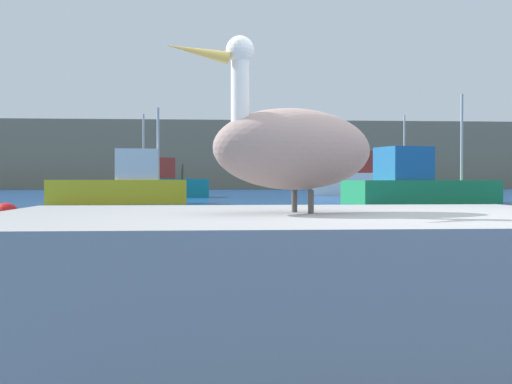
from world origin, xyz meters
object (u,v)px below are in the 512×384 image
object	(u,v)px
fishing_boat_white	(368,180)
fishing_boat_teal	(166,184)
fishing_boat_green	(418,185)
pelican	(293,146)
mooring_buoy	(6,217)
fishing_boat_yellow	(122,185)

from	to	relation	value
fishing_boat_white	fishing_boat_teal	world-z (taller)	fishing_boat_white
fishing_boat_green	fishing_boat_teal	xyz separation A→B (m)	(-11.74, 10.91, -0.01)
pelican	mooring_buoy	bearing A→B (deg)	-91.33
fishing_boat_green	fishing_boat_teal	bearing A→B (deg)	121.69
fishing_boat_yellow	mooring_buoy	size ratio (longest dim) A/B	10.40
mooring_buoy	fishing_boat_white	bearing A→B (deg)	63.13
pelican	fishing_boat_teal	distance (m)	35.33
fishing_boat_white	fishing_boat_yellow	distance (m)	20.38
fishing_boat_white	mooring_buoy	size ratio (longest dim) A/B	13.67
fishing_boat_green	mooring_buoy	distance (m)	19.43
pelican	mooring_buoy	xyz separation A→B (m)	(-4.58, 10.07, -0.93)
fishing_boat_yellow	fishing_boat_white	bearing A→B (deg)	38.25
fishing_boat_green	fishing_boat_yellow	distance (m)	12.90
fishing_boat_white	pelican	bearing A→B (deg)	-95.58
fishing_boat_green	fishing_boat_white	bearing A→B (deg)	68.70
fishing_boat_green	fishing_boat_yellow	world-z (taller)	fishing_boat_green
pelican	fishing_boat_teal	bearing A→B (deg)	-110.78
fishing_boat_white	fishing_boat_green	distance (m)	15.01
fishing_boat_green	fishing_boat_teal	world-z (taller)	fishing_boat_teal
pelican	fishing_boat_white	world-z (taller)	fishing_boat_white
fishing_boat_yellow	fishing_boat_teal	distance (m)	10.43
fishing_boat_white	fishing_boat_green	size ratio (longest dim) A/B	1.09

